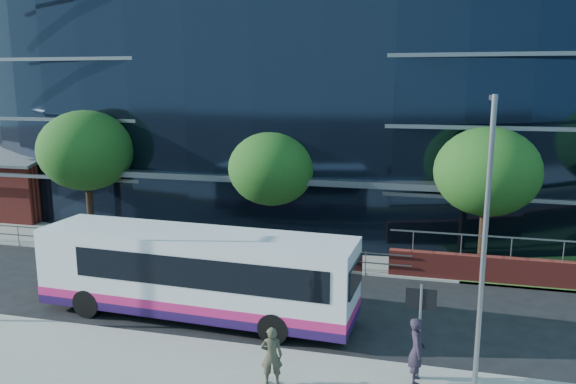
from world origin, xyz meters
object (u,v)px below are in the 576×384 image
(brick_pavilion, at_px, (9,183))
(tree_far_b, at_px, (272,169))
(street_sign, at_px, (420,311))
(city_bus, at_px, (198,273))
(pedestrian, at_px, (417,350))
(tree_far_a, at_px, (86,151))
(streetlight_east, at_px, (484,242))
(tree_far_c, at_px, (487,172))
(pedestrian_b, at_px, (272,356))

(brick_pavilion, height_order, tree_far_b, tree_far_b)
(street_sign, relative_size, city_bus, 0.24)
(brick_pavilion, xyz_separation_m, pedestrian, (26.45, -15.35, -0.84))
(tree_far_a, xyz_separation_m, streetlight_east, (19.00, -11.17, -0.42))
(streetlight_east, bearing_deg, tree_far_c, 84.89)
(city_bus, bearing_deg, pedestrian, -17.80)
(street_sign, height_order, tree_far_c, tree_far_c)
(city_bus, bearing_deg, tree_far_a, 143.15)
(tree_far_a, distance_m, pedestrian_b, 18.50)
(tree_far_c, height_order, pedestrian, tree_far_c)
(street_sign, height_order, tree_far_b, tree_far_b)
(tree_far_a, bearing_deg, tree_far_b, 2.86)
(pedestrian, height_order, pedestrian_b, pedestrian)
(tree_far_b, xyz_separation_m, city_bus, (-0.34, -8.45, -2.54))
(brick_pavilion, height_order, city_bus, brick_pavilion)
(tree_far_b, xyz_separation_m, pedestrian_b, (3.56, -12.46, -3.22))
(pedestrian_b, bearing_deg, street_sign, -175.59)
(streetlight_east, bearing_deg, pedestrian, 168.24)
(street_sign, bearing_deg, tree_far_b, 124.08)
(street_sign, height_order, pedestrian, street_sign)
(streetlight_east, bearing_deg, brick_pavilion, 150.76)
(tree_far_b, height_order, tree_far_c, tree_far_c)
(street_sign, xyz_separation_m, city_bus, (-7.84, 2.64, -0.48))
(tree_far_b, bearing_deg, street_sign, -55.92)
(tree_far_a, bearing_deg, city_bus, -39.46)
(tree_far_a, bearing_deg, streetlight_east, -30.46)
(tree_far_a, xyz_separation_m, tree_far_c, (20.00, 0.00, -0.33))
(pedestrian, bearing_deg, brick_pavilion, 54.53)
(tree_far_a, bearing_deg, pedestrian, -31.88)
(street_sign, relative_size, pedestrian, 1.48)
(brick_pavilion, xyz_separation_m, street_sign, (26.50, -15.09, 0.21))
(brick_pavilion, bearing_deg, street_sign, -29.65)
(street_sign, relative_size, pedestrian_b, 1.66)
(city_bus, bearing_deg, tree_far_b, 90.29)
(tree_far_b, bearing_deg, pedestrian_b, -74.04)
(tree_far_b, relative_size, pedestrian, 3.20)
(brick_pavilion, bearing_deg, pedestrian, -30.13)
(tree_far_c, distance_m, streetlight_east, 11.22)
(brick_pavilion, relative_size, pedestrian, 4.54)
(brick_pavilion, xyz_separation_m, tree_far_c, (29.00, -4.50, 2.60))
(tree_far_a, xyz_separation_m, pedestrian_b, (13.56, -11.96, -3.87))
(street_sign, bearing_deg, tree_far_c, 76.71)
(city_bus, distance_m, pedestrian, 8.34)
(streetlight_east, height_order, pedestrian, streetlight_east)
(brick_pavilion, height_order, tree_far_a, tree_far_a)
(pedestrian, relative_size, pedestrian_b, 1.13)
(tree_far_c, distance_m, pedestrian, 11.67)
(tree_far_c, height_order, pedestrian_b, tree_far_c)
(tree_far_b, height_order, pedestrian_b, tree_far_b)
(tree_far_a, xyz_separation_m, city_bus, (9.66, -7.95, -3.19))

